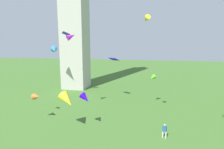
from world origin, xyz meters
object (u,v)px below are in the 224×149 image
Objects in this scene: kite_flying_4 at (37,97)px; kite_flying_9 at (67,100)px; kite_flying_0 at (114,59)px; kite_flying_5 at (54,50)px; kite_flying_1 at (66,34)px; kite_flying_6 at (85,98)px; kite_flying_7 at (71,36)px; person_2 at (165,130)px; kite_flying_3 at (152,78)px; kite_flying_8 at (147,19)px.

kite_flying_4 is 0.57× the size of kite_flying_9.
kite_flying_0 is 12.71m from kite_flying_5.
kite_flying_6 is at bearing -92.92° from kite_flying_1.
kite_flying_5 reaches higher than kite_flying_9.
kite_flying_7 is at bearing -95.91° from kite_flying_1.
kite_flying_9 is (-11.71, -0.37, 2.89)m from person_2.
kite_flying_1 is at bearing 60.29° from kite_flying_6.
kite_flying_4 is 0.95× the size of kite_flying_7.
kite_flying_8 is (-1.09, -7.84, 8.91)m from kite_flying_3.
kite_flying_5 is at bearing 65.45° from kite_flying_9.
kite_flying_1 is 0.98× the size of kite_flying_6.
kite_flying_1 is 0.63× the size of kite_flying_9.
kite_flying_6 is at bearing -83.56° from kite_flying_5.
kite_flying_8 reaches higher than person_2.
kite_flying_0 reaches higher than person_2.
kite_flying_4 is 1.11× the size of kite_flying_8.
kite_flying_7 is at bearing -82.04° from kite_flying_5.
kite_flying_1 is at bearing -14.47° from kite_flying_7.
kite_flying_0 is at bearing 148.45° from person_2.
kite_flying_8 is at bearing 147.84° from person_2.
kite_flying_9 is (-3.14, -13.36, -4.00)m from kite_flying_0.
person_2 is 26.69m from kite_flying_5.
kite_flying_0 is 1.47× the size of kite_flying_8.
kite_flying_3 reaches higher than kite_flying_4.
kite_flying_4 is at bearing -116.07° from kite_flying_3.
kite_flying_6 is (8.23, -12.33, -8.64)m from kite_flying_1.
kite_flying_0 is 1.25× the size of kite_flying_7.
kite_flying_5 is at bearing -3.06° from kite_flying_7.
kite_flying_9 is (1.77, -5.77, -7.93)m from kite_flying_7.
kite_flying_1 is 17.16m from kite_flying_6.
kite_flying_6 is at bearing -157.69° from person_2.
kite_flying_3 is 15.30m from kite_flying_7.
kite_flying_3 is 11.92m from kite_flying_8.
kite_flying_9 is at bearing 138.40° from kite_flying_6.
kite_flying_7 reaches higher than kite_flying_4.
kite_flying_5 is (-19.72, 2.12, 4.64)m from kite_flying_3.
kite_flying_8 reaches higher than kite_flying_9.
kite_flying_0 is 9.86m from kite_flying_7.
person_2 is 0.94× the size of kite_flying_6.
kite_flying_7 reaches higher than kite_flying_6.
kite_flying_6 reaches higher than person_2.
kite_flying_3 is at bearing -40.31° from kite_flying_5.
kite_flying_3 is 15.92m from kite_flying_9.
person_2 is 17.20m from kite_flying_4.
kite_flying_7 reaches higher than kite_flying_3.
kite_flying_4 is at bearing 110.98° from kite_flying_6.
kite_flying_7 is 0.61× the size of kite_flying_9.
kite_flying_7 is at bearing 64.42° from kite_flying_6.
kite_flying_6 is (-8.22, -11.29, -0.87)m from kite_flying_3.
kite_flying_3 is (7.14, -1.24, -3.02)m from kite_flying_0.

